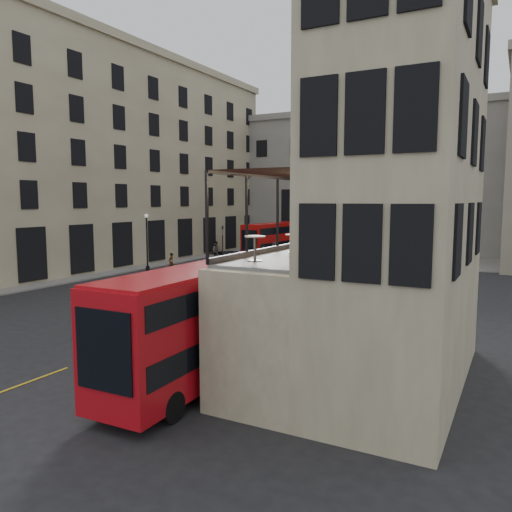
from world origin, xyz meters
The scene contains 31 objects.
ground centered at (0.00, 0.00, 0.00)m, with size 140.00×140.00×0.00m, color black.
host_building_main centered at (9.95, 0.00, 7.79)m, with size 7.26×11.40×15.10m.
host_frontage centered at (6.50, 0.00, 2.25)m, with size 3.00×11.00×4.50m, color #C6BA94.
cafe_floor centered at (6.50, 0.00, 4.55)m, with size 3.00×10.00×0.10m, color slate.
building_left centered at (-26.96, 20.00, 11.38)m, with size 14.60×50.60×22.00m.
gateway centered at (-5.00, 47.99, 9.39)m, with size 35.00×10.60×18.00m.
pavement_far centered at (-6.00, 38.00, 0.06)m, with size 40.00×12.00×0.12m, color slate.
pavement_left centered at (-22.00, 12.00, 0.06)m, with size 8.00×48.00×0.12m, color slate.
traffic_light_near centered at (-1.00, 12.00, 2.42)m, with size 0.16×0.20×3.80m.
traffic_light_far centered at (-15.00, 28.00, 2.42)m, with size 0.16×0.20×3.80m.
street_lamp_a centered at (-17.00, 18.00, 2.39)m, with size 0.36×0.36×5.33m.
street_lamp_b centered at (-6.00, 34.00, 2.39)m, with size 0.36×0.36×5.33m.
bus_near centered at (3.50, -2.78, 2.36)m, with size 2.65×10.57×4.20m.
bus_far centered at (-11.20, 32.71, 2.26)m, with size 2.90×10.22×4.03m.
car_a centered at (-9.85, 17.12, 0.79)m, with size 1.86×4.62×1.58m, color #97999F.
car_b centered at (-5.51, 22.22, 0.64)m, with size 1.36×3.91×1.29m, color #AD0A14.
car_c centered at (-12.28, 25.46, 0.74)m, with size 2.08×5.13×1.49m, color black.
bicycle centered at (-3.37, 13.56, 0.40)m, with size 0.53×1.52×0.80m, color gray.
cyclist centered at (-6.92, 12.26, 0.91)m, with size 0.66×0.44×1.82m, color #B5E518.
pedestrian_a centered at (-16.68, 29.33, 0.98)m, with size 0.96×0.75×1.97m, color gray.
pedestrian_b centered at (-8.98, 31.27, 0.93)m, with size 1.20×0.69×1.86m, color gray.
pedestrian_c centered at (-3.84, 36.14, 0.88)m, with size 1.03×0.43×1.75m, color gray.
pedestrian_d centered at (1.69, 29.01, 0.90)m, with size 0.88×0.57×1.80m, color gray.
pedestrian_e centered at (-14.94, 18.88, 0.87)m, with size 0.63×0.42×1.73m, color gray.
cafe_table_near centered at (5.88, -3.54, 5.15)m, with size 0.67×0.67×0.83m.
cafe_table_mid centered at (5.91, -0.54, 5.07)m, with size 0.56×0.56×0.71m.
cafe_table_far centered at (5.65, 3.51, 5.14)m, with size 0.66×0.66×0.82m.
cafe_chair_a centered at (7.33, -3.30, 4.86)m, with size 0.49×0.49×0.85m.
cafe_chair_b centered at (7.23, -0.25, 4.84)m, with size 0.46×0.46×0.80m.
cafe_chair_c centered at (7.55, 0.54, 4.86)m, with size 0.48×0.48×0.85m.
cafe_chair_d centered at (7.09, 3.78, 4.88)m, with size 0.46×0.46×0.92m.
Camera 1 is at (13.52, -17.78, 6.59)m, focal length 35.00 mm.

